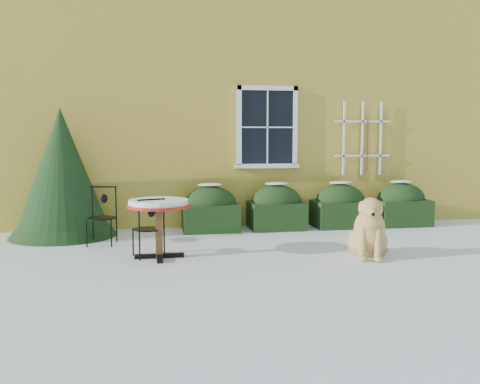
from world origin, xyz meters
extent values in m
plane|color=white|center=(0.00, 0.00, 0.00)|extent=(80.00, 80.00, 0.00)
cube|color=gold|center=(0.00, 7.00, 3.00)|extent=(12.00, 8.00, 6.00)
cube|color=black|center=(0.90, 2.96, 1.98)|extent=(1.05, 0.03, 1.45)
cube|color=white|center=(0.90, 2.95, 2.75)|extent=(1.23, 0.06, 0.09)
cube|color=white|center=(0.90, 2.95, 1.21)|extent=(1.23, 0.06, 0.09)
cube|color=white|center=(0.33, 2.95, 1.98)|extent=(0.09, 0.06, 1.63)
cube|color=white|center=(1.47, 2.95, 1.98)|extent=(0.09, 0.06, 1.63)
cube|color=white|center=(0.90, 2.94, 1.98)|extent=(0.02, 0.02, 1.45)
cube|color=white|center=(0.90, 2.94, 1.98)|extent=(1.05, 0.02, 0.02)
cube|color=white|center=(0.90, 2.95, 1.20)|extent=(1.29, 0.14, 0.07)
cube|color=white|center=(2.50, 2.94, 1.75)|extent=(0.04, 0.03, 1.50)
cube|color=white|center=(2.90, 2.94, 1.75)|extent=(0.04, 0.03, 1.50)
cube|color=white|center=(3.30, 2.94, 1.75)|extent=(0.04, 0.03, 1.50)
cube|color=white|center=(2.90, 2.94, 1.40)|extent=(1.20, 0.03, 0.04)
cube|color=white|center=(2.90, 2.94, 2.10)|extent=(1.20, 0.03, 0.04)
cylinder|color=#472D19|center=(3.00, 2.92, 1.60)|extent=(0.02, 0.02, 1.10)
cube|color=black|center=(-0.30, 2.55, 0.26)|extent=(1.05, 0.80, 0.52)
ellipsoid|color=black|center=(-0.30, 2.55, 0.52)|extent=(1.00, 0.72, 0.67)
ellipsoid|color=white|center=(-0.30, 2.55, 0.88)|extent=(0.47, 0.32, 0.06)
cube|color=black|center=(1.00, 2.55, 0.26)|extent=(1.05, 0.80, 0.52)
ellipsoid|color=black|center=(1.00, 2.55, 0.52)|extent=(1.00, 0.72, 0.67)
ellipsoid|color=white|center=(1.00, 2.55, 0.88)|extent=(0.47, 0.32, 0.06)
cube|color=black|center=(2.30, 2.55, 0.26)|extent=(1.05, 0.80, 0.52)
ellipsoid|color=black|center=(2.30, 2.55, 0.52)|extent=(1.00, 0.72, 0.67)
ellipsoid|color=white|center=(2.30, 2.55, 0.88)|extent=(0.47, 0.32, 0.06)
cube|color=black|center=(3.60, 2.55, 0.26)|extent=(1.05, 0.80, 0.52)
ellipsoid|color=black|center=(3.60, 2.55, 0.52)|extent=(1.00, 0.72, 0.67)
ellipsoid|color=white|center=(3.60, 2.55, 0.88)|extent=(0.47, 0.32, 0.06)
cone|color=black|center=(-2.98, 2.48, 0.55)|extent=(1.91, 1.91, 1.10)
cone|color=black|center=(-2.98, 2.48, 1.15)|extent=(1.71, 1.71, 2.31)
cube|color=black|center=(-1.32, 0.41, 0.03)|extent=(0.73, 0.08, 0.06)
cube|color=black|center=(-1.32, 0.41, 0.03)|extent=(0.08, 0.73, 0.06)
cube|color=brown|center=(-1.32, 0.41, 0.39)|extent=(0.10, 0.10, 0.78)
cylinder|color=red|center=(-1.32, 0.41, 0.78)|extent=(0.94, 0.94, 0.04)
cylinder|color=white|center=(-1.32, 0.41, 0.84)|extent=(0.87, 0.87, 0.07)
cylinder|color=black|center=(-1.35, 0.75, 0.21)|extent=(0.02, 0.02, 0.42)
cylinder|color=black|center=(-1.71, 0.64, 0.21)|extent=(0.02, 0.02, 0.42)
cylinder|color=black|center=(-1.25, 0.39, 0.21)|extent=(0.02, 0.02, 0.42)
cylinder|color=black|center=(-1.61, 0.29, 0.21)|extent=(0.02, 0.02, 0.42)
cylinder|color=black|center=(-1.48, 0.52, 0.42)|extent=(0.43, 0.43, 0.02)
cylinder|color=black|center=(-1.25, 0.39, 0.65)|extent=(0.02, 0.02, 0.47)
cylinder|color=black|center=(-1.61, 0.29, 0.65)|extent=(0.02, 0.02, 0.47)
cylinder|color=black|center=(-1.43, 0.34, 0.89)|extent=(0.40, 0.13, 0.02)
ellipsoid|color=black|center=(-1.43, 0.34, 0.70)|extent=(0.12, 0.06, 0.15)
cylinder|color=black|center=(-2.47, 1.40, 0.22)|extent=(0.02, 0.02, 0.45)
cylinder|color=black|center=(-2.07, 1.34, 0.22)|extent=(0.02, 0.02, 0.45)
cylinder|color=black|center=(-2.40, 1.80, 0.22)|extent=(0.02, 0.02, 0.45)
cylinder|color=black|center=(-2.01, 1.73, 0.22)|extent=(0.02, 0.02, 0.45)
cylinder|color=black|center=(-2.24, 1.57, 0.45)|extent=(0.46, 0.46, 0.02)
cylinder|color=black|center=(-2.40, 1.80, 0.70)|extent=(0.02, 0.02, 0.50)
cylinder|color=black|center=(-2.01, 1.73, 0.70)|extent=(0.02, 0.02, 0.50)
cylinder|color=black|center=(-2.20, 1.76, 0.95)|extent=(0.44, 0.10, 0.02)
ellipsoid|color=black|center=(-2.20, 1.76, 0.75)|extent=(0.12, 0.05, 0.16)
ellipsoid|color=tan|center=(1.79, 0.03, 0.22)|extent=(0.77, 0.80, 0.48)
ellipsoid|color=tan|center=(1.73, -0.18, 0.44)|extent=(0.56, 0.53, 0.60)
sphere|color=tan|center=(1.71, -0.24, 0.57)|extent=(0.37, 0.37, 0.37)
cylinder|color=tan|center=(1.58, -0.29, 0.24)|extent=(0.10, 0.10, 0.48)
cylinder|color=tan|center=(1.79, -0.36, 0.24)|extent=(0.10, 0.10, 0.48)
ellipsoid|color=tan|center=(1.56, -0.34, 0.04)|extent=(0.13, 0.17, 0.08)
ellipsoid|color=tan|center=(1.77, -0.41, 0.04)|extent=(0.13, 0.17, 0.08)
cylinder|color=tan|center=(1.70, -0.25, 0.64)|extent=(0.29, 0.33, 0.26)
sphere|color=tan|center=(1.69, -0.30, 0.77)|extent=(0.32, 0.32, 0.32)
ellipsoid|color=tan|center=(1.64, -0.44, 0.72)|extent=(0.21, 0.28, 0.14)
sphere|color=black|center=(1.61, -0.54, 0.72)|extent=(0.05, 0.05, 0.05)
ellipsoid|color=tan|center=(1.57, -0.22, 0.77)|extent=(0.11, 0.13, 0.20)
ellipsoid|color=tan|center=(1.83, -0.30, 0.77)|extent=(0.11, 0.13, 0.20)
cylinder|color=tan|center=(2.05, 0.20, 0.07)|extent=(0.17, 0.39, 0.09)
camera|label=1|loc=(-1.51, -7.47, 1.81)|focal=40.00mm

